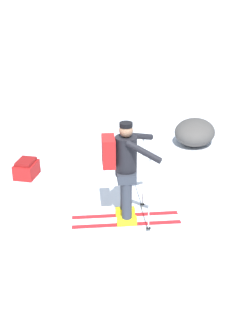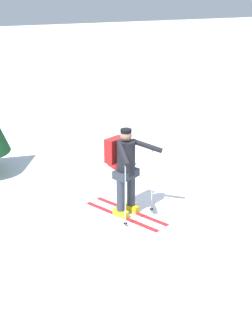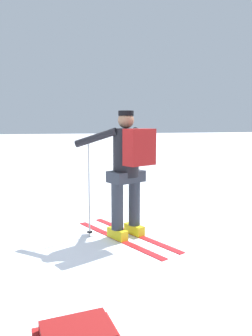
# 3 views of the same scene
# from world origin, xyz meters

# --- Properties ---
(ground_plane) EXTENTS (80.00, 80.00, 0.00)m
(ground_plane) POSITION_xyz_m (0.00, 0.00, 0.00)
(ground_plane) COLOR white
(skier) EXTENTS (1.13, 1.68, 1.60)m
(skier) POSITION_xyz_m (-0.30, -0.16, 0.93)
(skier) COLOR red
(skier) RESTS_ON ground_plane
(dropped_backpack) EXTENTS (0.50, 0.40, 0.33)m
(dropped_backpack) POSITION_xyz_m (0.61, 2.03, 0.16)
(dropped_backpack) COLOR maroon
(dropped_backpack) RESTS_ON ground_plane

